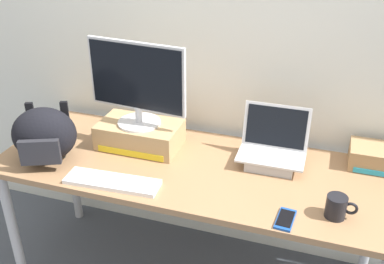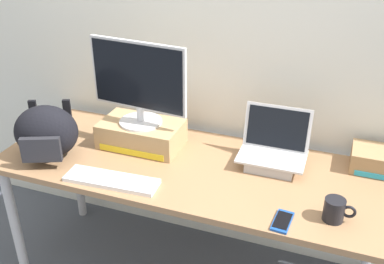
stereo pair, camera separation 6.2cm
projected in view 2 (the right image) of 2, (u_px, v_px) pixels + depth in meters
The scene contains 10 objects.
back_wall at pixel (223, 24), 2.24m from camera, with size 7.00×0.10×2.60m, color silver.
desk at pixel (192, 178), 2.17m from camera, with size 1.87×0.70×0.73m.
toner_box_yellow at pixel (141, 134), 2.28m from camera, with size 0.41×0.25×0.13m.
desktop_monitor at pixel (138, 83), 2.15m from camera, with size 0.51×0.21×0.42m.
open_laptop at pixel (273, 155), 2.12m from camera, with size 0.31×0.22×0.27m.
external_keyboard at pixel (112, 180), 2.01m from camera, with size 0.43×0.15×0.02m.
messenger_backpack at pixel (46, 132), 2.15m from camera, with size 0.36×0.32×0.27m.
coffee_mug at pixel (335, 210), 1.76m from camera, with size 0.12×0.08×0.10m.
cell_phone at pixel (282, 221), 1.76m from camera, with size 0.07×0.14×0.01m.
plush_toy at pixel (60, 123), 2.42m from camera, with size 0.11×0.11×0.11m.
Camera 2 is at (0.62, -1.70, 1.88)m, focal length 42.11 mm.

